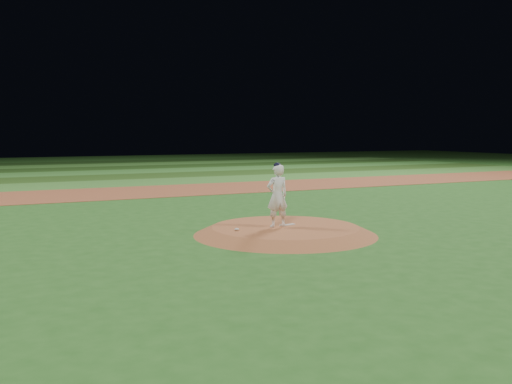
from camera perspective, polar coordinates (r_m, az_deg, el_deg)
name	(u,v)px	position (r m, az deg, el deg)	size (l,w,h in m)	color
ground	(285,235)	(17.19, 2.93, -4.28)	(120.00, 120.00, 0.00)	#24591D
infield_dirt_band	(155,191)	(30.09, -10.07, 0.08)	(70.00, 6.00, 0.02)	brown
outfield_stripe_0	(130,183)	(35.39, -12.52, 0.90)	(70.00, 5.00, 0.02)	#38752A
outfield_stripe_1	(112,177)	(40.25, -14.19, 1.46)	(70.00, 5.00, 0.02)	#244917
outfield_stripe_2	(98,172)	(45.15, -15.50, 1.90)	(70.00, 5.00, 0.02)	#357A2C
outfield_stripe_3	(87,169)	(50.06, -16.55, 2.25)	(70.00, 5.00, 0.02)	#204616
outfield_stripe_4	(78,166)	(54.99, -17.42, 2.54)	(70.00, 5.00, 0.02)	#3B7D2D
outfield_stripe_5	(70,163)	(59.93, -18.14, 2.78)	(70.00, 5.00, 0.02)	#1C4014
pitchers_mound	(285,231)	(17.16, 2.94, -3.87)	(5.50, 5.50, 0.25)	#9B5630
pitching_rubber	(287,225)	(17.36, 3.15, -3.30)	(0.53, 0.13, 0.03)	silver
rosin_bag	(237,229)	(16.40, -1.94, -3.75)	(0.14, 0.14, 0.07)	beige
pitcher_on_mound	(277,195)	(16.92, 2.14, -0.35)	(0.68, 0.45, 1.92)	white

